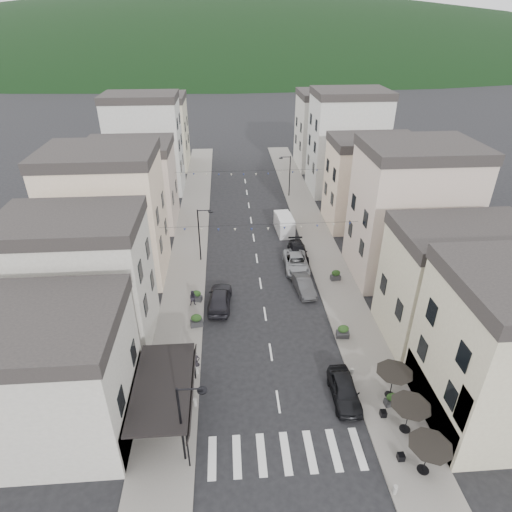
{
  "coord_description": "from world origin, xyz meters",
  "views": [
    {
      "loc": [
        -3.05,
        -14.61,
        23.44
      ],
      "look_at": [
        -0.49,
        20.39,
        3.5
      ],
      "focal_mm": 30.0,
      "sensor_mm": 36.0,
      "label": 1
    }
  ],
  "objects": [
    {
      "name": "planter_la",
      "position": [
        -6.0,
        14.6,
        0.7
      ],
      "size": [
        1.14,
        0.74,
        1.19
      ],
      "rotation": [
        0.0,
        0.0,
        0.15
      ],
      "color": "#28282A",
      "rests_on": "sidewalk_left"
    },
    {
      "name": "boutique_building",
      "position": [
        -15.5,
        5.0,
        4.0
      ],
      "size": [
        12.0,
        8.0,
        8.0
      ],
      "primitive_type": "cube",
      "color": "#AFABA1",
      "rests_on": "ground"
    },
    {
      "name": "parked_car_a",
      "position": [
        4.6,
        6.0,
        0.76
      ],
      "size": [
        1.82,
        4.46,
        1.52
      ],
      "primitive_type": "imported",
      "rotation": [
        0.0,
        0.0,
        -0.01
      ],
      "color": "black",
      "rests_on": "ground"
    },
    {
      "name": "parked_car_c",
      "position": [
        3.97,
        23.56,
        0.74
      ],
      "size": [
        2.6,
        5.41,
        1.49
      ],
      "primitive_type": "imported",
      "rotation": [
        0.0,
        0.0,
        -0.02
      ],
      "color": "gray",
      "rests_on": "ground"
    },
    {
      "name": "planter_lb",
      "position": [
        -6.18,
        18.35,
        0.64
      ],
      "size": [
        1.08,
        0.8,
        1.08
      ],
      "rotation": [
        0.0,
        0.0,
        -0.31
      ],
      "color": "#2B2B2D",
      "rests_on": "sidewalk_left"
    },
    {
      "name": "pedestrian_b",
      "position": [
        -6.43,
        17.63,
        0.88
      ],
      "size": [
        0.79,
        0.64,
        1.53
      ],
      "primitive_type": "imported",
      "rotation": [
        0.0,
        0.0,
        0.08
      ],
      "color": "#23202A",
      "rests_on": "sidewalk_left"
    },
    {
      "name": "streetlamp_right_far",
      "position": [
        5.82,
        44.0,
        3.7
      ],
      "size": [
        1.7,
        0.56,
        6.0
      ],
      "color": "black",
      "rests_on": "ground"
    },
    {
      "name": "boutique_awning",
      "position": [
        -7.25,
        5.0,
        3.11
      ],
      "size": [
        3.77,
        7.5,
        3.28
      ],
      "color": "black",
      "rests_on": "ground"
    },
    {
      "name": "parked_car_d",
      "position": [
        4.53,
        26.0,
        0.69
      ],
      "size": [
        2.0,
        4.76,
        1.37
      ],
      "primitive_type": "imported",
      "rotation": [
        0.0,
        0.0,
        -0.02
      ],
      "color": "black",
      "rests_on": "ground"
    },
    {
      "name": "parked_car_b",
      "position": [
        4.05,
        19.29,
        0.69
      ],
      "size": [
        1.93,
        4.33,
        1.38
      ],
      "primitive_type": "imported",
      "rotation": [
        0.0,
        0.0,
        0.11
      ],
      "color": "#333335",
      "rests_on": "ground"
    },
    {
      "name": "sidewalk_left",
      "position": [
        -7.5,
        32.0,
        0.06
      ],
      "size": [
        4.0,
        76.0,
        0.12
      ],
      "primitive_type": "cube",
      "color": "slate",
      "rests_on": "ground"
    },
    {
      "name": "sidewalk_right",
      "position": [
        7.5,
        32.0,
        0.06
      ],
      "size": [
        4.0,
        76.0,
        0.12
      ],
      "primitive_type": "cube",
      "color": "slate",
      "rests_on": "ground"
    },
    {
      "name": "ground",
      "position": [
        0.0,
        0.0,
        0.0
      ],
      "size": [
        700.0,
        700.0,
        0.0
      ],
      "primitive_type": "plane",
      "color": "black",
      "rests_on": "ground"
    },
    {
      "name": "cafe_terrace",
      "position": [
        7.7,
        2.8,
        2.36
      ],
      "size": [
        2.5,
        8.1,
        2.53
      ],
      "color": "black",
      "rests_on": "ground"
    },
    {
      "name": "bunting_near",
      "position": [
        0.0,
        22.0,
        5.65
      ],
      "size": [
        19.0,
        0.28,
        0.62
      ],
      "color": "black",
      "rests_on": "ground"
    },
    {
      "name": "streetlamp_left_far",
      "position": [
        -5.82,
        26.0,
        3.7
      ],
      "size": [
        1.7,
        0.56,
        6.0
      ],
      "color": "black",
      "rests_on": "ground"
    },
    {
      "name": "planter_ra",
      "position": [
        7.65,
        5.09,
        0.61
      ],
      "size": [
        0.94,
        0.58,
        1.01
      ],
      "rotation": [
        0.0,
        0.0,
        0.09
      ],
      "color": "#29292C",
      "rests_on": "sidewalk_right"
    },
    {
      "name": "pedestrian_a",
      "position": [
        -5.8,
        9.15,
        1.08
      ],
      "size": [
        0.77,
        0.58,
        1.92
      ],
      "primitive_type": "imported",
      "rotation": [
        0.0,
        0.0,
        0.19
      ],
      "color": "black",
      "rests_on": "sidewalk_left"
    },
    {
      "name": "bunting_far",
      "position": [
        0.0,
        38.0,
        5.65
      ],
      "size": [
        19.0,
        0.28,
        0.62
      ],
      "color": "black",
      "rests_on": "ground"
    },
    {
      "name": "buildings_row_right",
      "position": [
        14.5,
        36.59,
        6.32
      ],
      "size": [
        10.2,
        54.16,
        14.5
      ],
      "color": "#B9AD93",
      "rests_on": "ground"
    },
    {
      "name": "delivery_van",
      "position": [
        3.85,
        32.35,
        1.09
      ],
      "size": [
        2.1,
        4.72,
        2.21
      ],
      "rotation": [
        0.0,
        0.0,
        0.06
      ],
      "color": "silver",
      "rests_on": "ground"
    },
    {
      "name": "bollards",
      "position": [
        0.0,
        5.5,
        0.42
      ],
      "size": [
        11.66,
        10.26,
        0.6
      ],
      "color": "gray",
      "rests_on": "ground"
    },
    {
      "name": "planter_rc",
      "position": [
        7.55,
        20.95,
        0.66
      ],
      "size": [
        1.04,
        0.65,
        1.1
      ],
      "rotation": [
        0.0,
        0.0,
        0.12
      ],
      "color": "#313134",
      "rests_on": "sidewalk_right"
    },
    {
      "name": "streetlamp_left_near",
      "position": [
        -5.82,
        2.0,
        3.7
      ],
      "size": [
        1.7,
        0.56,
        6.0
      ],
      "color": "black",
      "rests_on": "ground"
    },
    {
      "name": "buildings_row_left",
      "position": [
        -14.5,
        37.75,
        6.12
      ],
      "size": [
        10.2,
        54.16,
        14.0
      ],
      "color": "#AFABA1",
      "rests_on": "ground"
    },
    {
      "name": "planter_rb",
      "position": [
        6.09,
        12.26,
        0.69
      ],
      "size": [
        1.12,
        0.71,
        1.18
      ],
      "rotation": [
        0.0,
        0.0,
        -0.13
      ],
      "color": "#29292B",
      "rests_on": "sidewalk_right"
    },
    {
      "name": "hill_backdrop",
      "position": [
        0.0,
        300.0,
        0.0
      ],
      "size": [
        640.0,
        360.0,
        70.0
      ],
      "primitive_type": "ellipsoid",
      "color": "black",
      "rests_on": "ground"
    },
    {
      "name": "parked_car_e",
      "position": [
        -4.03,
        17.49,
        0.86
      ],
      "size": [
        2.43,
        5.18,
        1.71
      ],
      "primitive_type": "imported",
      "rotation": [
        0.0,
        0.0,
        3.06
      ],
      "color": "black",
      "rests_on": "ground"
    }
  ]
}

